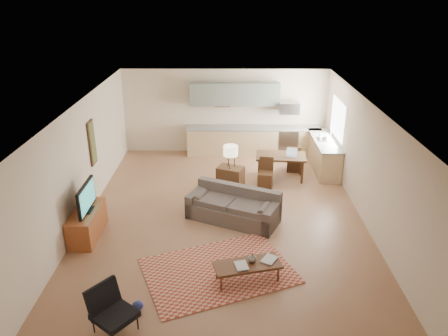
{
  "coord_description": "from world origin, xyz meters",
  "views": [
    {
      "loc": [
        0.08,
        -9.08,
        5.11
      ],
      "look_at": [
        0.0,
        0.3,
        1.15
      ],
      "focal_mm": 35.0,
      "sensor_mm": 36.0,
      "label": 1
    }
  ],
  "objects_px": {
    "sofa": "(233,206)",
    "dining_table": "(280,167)",
    "coffee_table": "(247,272)",
    "tv_credenza": "(87,223)",
    "armchair": "(114,311)",
    "console_table": "(230,181)"
  },
  "relations": [
    {
      "from": "sofa",
      "to": "dining_table",
      "type": "xyz_separation_m",
      "value": [
        1.36,
        2.41,
        -0.03
      ]
    },
    {
      "from": "coffee_table",
      "to": "tv_credenza",
      "type": "bearing_deg",
      "value": 141.1
    },
    {
      "from": "sofa",
      "to": "tv_credenza",
      "type": "height_order",
      "value": "sofa"
    },
    {
      "from": "sofa",
      "to": "armchair",
      "type": "relative_size",
      "value": 2.83
    },
    {
      "from": "coffee_table",
      "to": "armchair",
      "type": "height_order",
      "value": "armchair"
    },
    {
      "from": "coffee_table",
      "to": "tv_credenza",
      "type": "xyz_separation_m",
      "value": [
        -3.43,
        1.55,
        0.12
      ]
    },
    {
      "from": "tv_credenza",
      "to": "sofa",
      "type": "bearing_deg",
      "value": 12.62
    },
    {
      "from": "tv_credenza",
      "to": "console_table",
      "type": "bearing_deg",
      "value": 33.86
    },
    {
      "from": "armchair",
      "to": "dining_table",
      "type": "height_order",
      "value": "armchair"
    },
    {
      "from": "console_table",
      "to": "tv_credenza",
      "type": "bearing_deg",
      "value": -123.08
    },
    {
      "from": "sofa",
      "to": "dining_table",
      "type": "bearing_deg",
      "value": 85.25
    },
    {
      "from": "sofa",
      "to": "armchair",
      "type": "distance_m",
      "value": 4.05
    },
    {
      "from": "coffee_table",
      "to": "armchair",
      "type": "distance_m",
      "value": 2.52
    },
    {
      "from": "console_table",
      "to": "dining_table",
      "type": "height_order",
      "value": "console_table"
    },
    {
      "from": "dining_table",
      "to": "armchair",
      "type": "bearing_deg",
      "value": -113.51
    },
    {
      "from": "sofa",
      "to": "armchair",
      "type": "bearing_deg",
      "value": -93.37
    },
    {
      "from": "coffee_table",
      "to": "tv_credenza",
      "type": "height_order",
      "value": "tv_credenza"
    },
    {
      "from": "sofa",
      "to": "console_table",
      "type": "xyz_separation_m",
      "value": [
        -0.06,
        1.39,
        -0.0
      ]
    },
    {
      "from": "dining_table",
      "to": "coffee_table",
      "type": "bearing_deg",
      "value": -98.36
    },
    {
      "from": "tv_credenza",
      "to": "console_table",
      "type": "xyz_separation_m",
      "value": [
        3.13,
        2.1,
        0.07
      ]
    },
    {
      "from": "coffee_table",
      "to": "console_table",
      "type": "bearing_deg",
      "value": 80.12
    },
    {
      "from": "sofa",
      "to": "console_table",
      "type": "distance_m",
      "value": 1.39
    }
  ]
}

